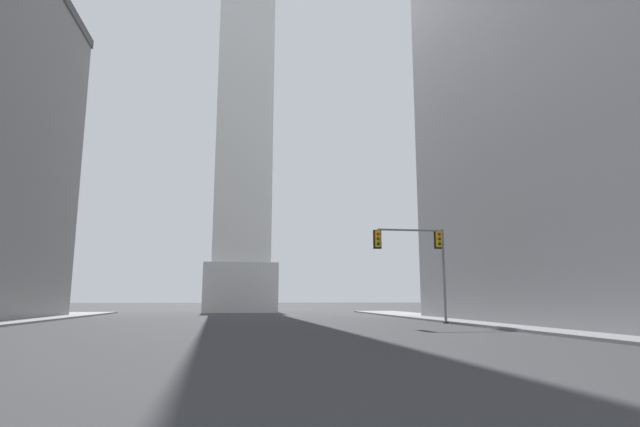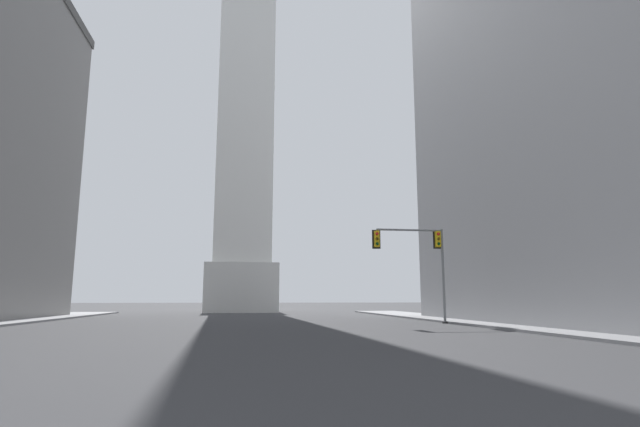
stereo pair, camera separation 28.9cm
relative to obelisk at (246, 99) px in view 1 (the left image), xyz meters
name	(u,v)px [view 1 (the left image)]	position (x,y,z in m)	size (l,w,h in m)	color
sidewalk_right	(575,331)	(16.52, -41.01, -28.09)	(5.00, 76.89, 0.15)	gray
obelisk	(246,99)	(0.00, 0.00, 0.00)	(8.85, 8.85, 59.18)	silver
traffic_light_mid_right	(421,251)	(12.26, -31.18, -23.22)	(5.18, 0.52, 6.49)	slate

